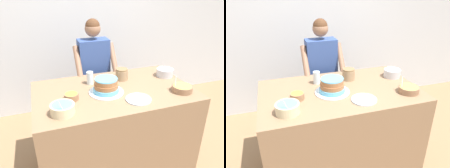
# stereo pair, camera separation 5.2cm
# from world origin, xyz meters

# --- Properties ---
(wall_back) EXTENTS (10.00, 0.05, 2.60)m
(wall_back) POSITION_xyz_m (0.00, 1.95, 1.30)
(wall_back) COLOR silver
(wall_back) RESTS_ON ground_plane
(counter) EXTENTS (1.57, 0.94, 0.95)m
(counter) POSITION_xyz_m (0.00, 0.47, 0.47)
(counter) COLOR #8C6B4C
(counter) RESTS_ON ground_plane
(person_baker) EXTENTS (0.50, 0.43, 1.55)m
(person_baker) POSITION_xyz_m (-0.02, 1.14, 0.93)
(person_baker) COLOR #2D2D38
(person_baker) RESTS_ON ground_plane
(cake) EXTENTS (0.34, 0.34, 0.15)m
(cake) POSITION_xyz_m (-0.09, 0.44, 1.01)
(cake) COLOR silver
(cake) RESTS_ON counter
(frosting_bowl_pink) EXTENTS (0.19, 0.19, 0.18)m
(frosting_bowl_pink) POSITION_xyz_m (0.66, 0.61, 0.99)
(frosting_bowl_pink) COLOR silver
(frosting_bowl_pink) RESTS_ON counter
(frosting_bowl_blue) EXTENTS (0.20, 0.20, 0.15)m
(frosting_bowl_blue) POSITION_xyz_m (-0.54, 0.20, 0.99)
(frosting_bowl_blue) COLOR beige
(frosting_bowl_blue) RESTS_ON counter
(frosting_bowl_yellow) EXTENTS (0.20, 0.20, 0.16)m
(frosting_bowl_yellow) POSITION_xyz_m (0.62, 0.22, 0.98)
(frosting_bowl_yellow) COLOR #936B4C
(frosting_bowl_yellow) RESTS_ON counter
(frosting_bowl_orange) EXTENTS (0.13, 0.13, 0.06)m
(frosting_bowl_orange) POSITION_xyz_m (-0.43, 0.41, 0.98)
(frosting_bowl_orange) COLOR #936B4C
(frosting_bowl_orange) RESTS_ON counter
(drinking_glass) EXTENTS (0.07, 0.07, 0.13)m
(drinking_glass) POSITION_xyz_m (-0.19, 0.69, 1.01)
(drinking_glass) COLOR silver
(drinking_glass) RESTS_ON counter
(ceramic_plate) EXTENTS (0.23, 0.23, 0.01)m
(ceramic_plate) POSITION_xyz_m (0.14, 0.20, 0.95)
(ceramic_plate) COLOR silver
(ceramic_plate) RESTS_ON counter
(stoneware_jar) EXTENTS (0.14, 0.14, 0.12)m
(stoneware_jar) POSITION_xyz_m (0.17, 0.69, 1.01)
(stoneware_jar) COLOR #9E7F5B
(stoneware_jar) RESTS_ON counter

